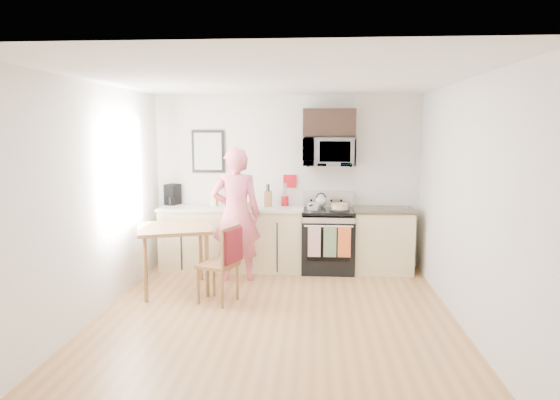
# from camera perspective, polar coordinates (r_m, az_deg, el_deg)

# --- Properties ---
(floor) EXTENTS (4.60, 4.60, 0.00)m
(floor) POSITION_cam_1_polar(r_m,az_deg,el_deg) (5.67, -0.61, -13.45)
(floor) COLOR #98673A
(floor) RESTS_ON ground
(back_wall) EXTENTS (4.00, 0.04, 2.60)m
(back_wall) POSITION_cam_1_polar(r_m,az_deg,el_deg) (7.61, 0.76, 2.18)
(back_wall) COLOR silver
(back_wall) RESTS_ON floor
(front_wall) EXTENTS (4.00, 0.04, 2.60)m
(front_wall) POSITION_cam_1_polar(r_m,az_deg,el_deg) (3.09, -4.07, -6.59)
(front_wall) COLOR silver
(front_wall) RESTS_ON floor
(left_wall) EXTENTS (0.04, 4.60, 2.60)m
(left_wall) POSITION_cam_1_polar(r_m,az_deg,el_deg) (5.84, -20.58, -0.13)
(left_wall) COLOR silver
(left_wall) RESTS_ON floor
(right_wall) EXTENTS (0.04, 4.60, 2.60)m
(right_wall) POSITION_cam_1_polar(r_m,az_deg,el_deg) (5.55, 20.44, -0.54)
(right_wall) COLOR silver
(right_wall) RESTS_ON floor
(ceiling) EXTENTS (4.00, 4.60, 0.04)m
(ceiling) POSITION_cam_1_polar(r_m,az_deg,el_deg) (5.30, -0.65, 13.69)
(ceiling) COLOR white
(ceiling) RESTS_ON back_wall
(window) EXTENTS (0.06, 1.40, 1.50)m
(window) POSITION_cam_1_polar(r_m,az_deg,el_deg) (6.53, -17.50, 3.04)
(window) COLOR silver
(window) RESTS_ON left_wall
(cabinet_left) EXTENTS (2.10, 0.60, 0.90)m
(cabinet_left) POSITION_cam_1_polar(r_m,az_deg,el_deg) (7.54, -5.48, -4.46)
(cabinet_left) COLOR #D4BE88
(cabinet_left) RESTS_ON floor
(countertop_left) EXTENTS (2.14, 0.64, 0.04)m
(countertop_left) POSITION_cam_1_polar(r_m,az_deg,el_deg) (7.45, -5.53, -0.93)
(countertop_left) COLOR silver
(countertop_left) RESTS_ON cabinet_left
(cabinet_right) EXTENTS (0.84, 0.60, 0.90)m
(cabinet_right) POSITION_cam_1_polar(r_m,az_deg,el_deg) (7.51, 11.61, -4.65)
(cabinet_right) COLOR #D4BE88
(cabinet_right) RESTS_ON floor
(countertop_right) EXTENTS (0.88, 0.64, 0.04)m
(countertop_right) POSITION_cam_1_polar(r_m,az_deg,el_deg) (7.42, 11.72, -1.10)
(countertop_right) COLOR black
(countertop_right) RESTS_ON cabinet_right
(range) EXTENTS (0.76, 0.70, 1.16)m
(range) POSITION_cam_1_polar(r_m,az_deg,el_deg) (7.42, 5.48, -4.77)
(range) COLOR black
(range) RESTS_ON floor
(microwave) EXTENTS (0.76, 0.51, 0.42)m
(microwave) POSITION_cam_1_polar(r_m,az_deg,el_deg) (7.35, 5.60, 5.53)
(microwave) COLOR silver
(microwave) RESTS_ON back_wall
(upper_cabinet) EXTENTS (0.76, 0.35, 0.40)m
(upper_cabinet) POSITION_cam_1_polar(r_m,az_deg,el_deg) (7.39, 5.64, 8.80)
(upper_cabinet) COLOR black
(upper_cabinet) RESTS_ON back_wall
(wall_art) EXTENTS (0.50, 0.04, 0.65)m
(wall_art) POSITION_cam_1_polar(r_m,az_deg,el_deg) (7.72, -8.22, 5.53)
(wall_art) COLOR black
(wall_art) RESTS_ON back_wall
(wall_trivet) EXTENTS (0.20, 0.02, 0.20)m
(wall_trivet) POSITION_cam_1_polar(r_m,az_deg,el_deg) (7.59, 1.13, 2.16)
(wall_trivet) COLOR #B50F1B
(wall_trivet) RESTS_ON back_wall
(person) EXTENTS (0.72, 0.51, 1.85)m
(person) POSITION_cam_1_polar(r_m,az_deg,el_deg) (6.89, -5.04, -1.64)
(person) COLOR #D43A57
(person) RESTS_ON floor
(dining_table) EXTENTS (1.00, 1.00, 0.85)m
(dining_table) POSITION_cam_1_polar(r_m,az_deg,el_deg) (6.58, -12.01, -3.80)
(dining_table) COLOR brown
(dining_table) RESTS_ON floor
(chair) EXTENTS (0.56, 0.53, 0.95)m
(chair) POSITION_cam_1_polar(r_m,az_deg,el_deg) (5.99, -6.07, -6.15)
(chair) COLOR brown
(chair) RESTS_ON floor
(knife_block) EXTENTS (0.11, 0.15, 0.23)m
(knife_block) POSITION_cam_1_polar(r_m,az_deg,el_deg) (7.44, -1.37, 0.13)
(knife_block) COLOR brown
(knife_block) RESTS_ON countertop_left
(utensil_crock) EXTENTS (0.11, 0.11, 0.34)m
(utensil_crock) POSITION_cam_1_polar(r_m,az_deg,el_deg) (7.52, 0.57, 0.38)
(utensil_crock) COLOR #B50F1B
(utensil_crock) RESTS_ON countertop_left
(fruit_bowl) EXTENTS (0.31, 0.31, 0.11)m
(fruit_bowl) POSITION_cam_1_polar(r_m,az_deg,el_deg) (7.56, -5.01, -0.31)
(fruit_bowl) COLOR white
(fruit_bowl) RESTS_ON countertop_left
(milk_carton) EXTENTS (0.12, 0.12, 0.26)m
(milk_carton) POSITION_cam_1_polar(r_m,az_deg,el_deg) (7.54, -7.52, 0.28)
(milk_carton) COLOR tan
(milk_carton) RESTS_ON countertop_left
(coffee_maker) EXTENTS (0.24, 0.29, 0.31)m
(coffee_maker) POSITION_cam_1_polar(r_m,az_deg,el_deg) (7.79, -12.19, 0.56)
(coffee_maker) COLOR black
(coffee_maker) RESTS_ON countertop_left
(bread_bag) EXTENTS (0.31, 0.15, 0.11)m
(bread_bag) POSITION_cam_1_polar(r_m,az_deg,el_deg) (7.20, -4.48, -0.63)
(bread_bag) COLOR tan
(bread_bag) RESTS_ON countertop_left
(cake) EXTENTS (0.30, 0.30, 0.10)m
(cake) POSITION_cam_1_polar(r_m,az_deg,el_deg) (7.23, 6.83, -0.82)
(cake) COLOR black
(cake) RESTS_ON range
(kettle) EXTENTS (0.17, 0.17, 0.21)m
(kettle) POSITION_cam_1_polar(r_m,az_deg,el_deg) (7.54, 4.71, -0.09)
(kettle) COLOR white
(kettle) RESTS_ON range
(pot) EXTENTS (0.20, 0.34, 0.10)m
(pot) POSITION_cam_1_polar(r_m,az_deg,el_deg) (7.23, 3.87, -0.74)
(pot) COLOR silver
(pot) RESTS_ON range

